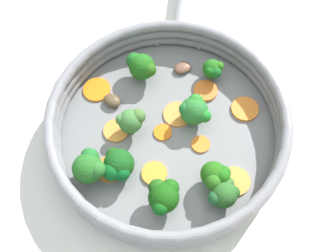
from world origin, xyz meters
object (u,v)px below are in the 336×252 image
at_px(carrot_slice_4, 163,133).
at_px(carrot_slice_7, 116,131).
at_px(carrot_slice_2, 205,91).
at_px(carrot_slice_8, 201,144).
at_px(broccoli_floret_4, 216,175).
at_px(broccoli_floret_6, 142,66).
at_px(mushroom_piece_1, 183,68).
at_px(broccoli_floret_2, 224,193).
at_px(mushroom_piece_0, 112,101).
at_px(broccoli_floret_1, 118,165).
at_px(broccoli_floret_8, 89,166).
at_px(carrot_slice_5, 154,173).
at_px(broccoli_floret_3, 213,69).
at_px(carrot_slice_0, 177,114).
at_px(skillet, 168,133).
at_px(broccoli_floret_0, 131,121).
at_px(carrot_slice_6, 245,109).
at_px(carrot_slice_1, 235,181).
at_px(broccoli_floret_5, 195,112).
at_px(carrot_slice_3, 109,169).
at_px(broccoli_floret_7, 163,196).
at_px(carrot_slice_9, 97,90).

relative_size(carrot_slice_4, carrot_slice_7, 0.72).
distance_m(carrot_slice_2, carrot_slice_8, 0.10).
distance_m(broccoli_floret_4, broccoli_floret_6, 0.22).
height_order(carrot_slice_8, mushroom_piece_1, mushroom_piece_1).
bearing_deg(broccoli_floret_2, mushroom_piece_0, 20.04).
height_order(carrot_slice_4, mushroom_piece_1, mushroom_piece_1).
xyz_separation_m(broccoli_floret_1, broccoli_floret_8, (0.01, 0.04, 0.01)).
xyz_separation_m(carrot_slice_5, broccoli_floret_3, (0.11, -0.16, 0.02)).
distance_m(carrot_slice_0, broccoli_floret_2, 0.15).
xyz_separation_m(skillet, carrot_slice_8, (-0.04, -0.03, 0.01)).
bearing_deg(broccoli_floret_2, broccoli_floret_6, 3.23).
height_order(broccoli_floret_0, broccoli_floret_6, broccoli_floret_6).
xyz_separation_m(carrot_slice_6, broccoli_floret_1, (-0.01, 0.22, 0.02)).
distance_m(broccoli_floret_6, broccoli_floret_8, 0.19).
bearing_deg(broccoli_floret_3, skillet, 117.35).
xyz_separation_m(carrot_slice_1, broccoli_floret_5, (0.12, 0.01, 0.03)).
bearing_deg(carrot_slice_0, carrot_slice_3, 105.84).
distance_m(broccoli_floret_4, broccoli_floret_7, 0.08).
relative_size(carrot_slice_9, broccoli_floret_0, 0.92).
height_order(carrot_slice_6, mushroom_piece_0, mushroom_piece_0).
bearing_deg(carrot_slice_6, mushroom_piece_1, 25.30).
relative_size(carrot_slice_2, mushroom_piece_1, 1.33).
distance_m(carrot_slice_4, broccoli_floret_2, 0.14).
bearing_deg(carrot_slice_4, carrot_slice_1, -152.84).
bearing_deg(carrot_slice_9, carrot_slice_5, -172.71).
height_order(carrot_slice_1, broccoli_floret_5, broccoli_floret_5).
bearing_deg(broccoli_floret_5, carrot_slice_6, -102.62).
bearing_deg(broccoli_floret_1, broccoli_floret_4, -122.91).
height_order(skillet, carrot_slice_4, carrot_slice_4).
height_order(carrot_slice_0, carrot_slice_2, carrot_slice_2).
distance_m(carrot_slice_6, carrot_slice_9, 0.24).
bearing_deg(broccoli_floret_0, broccoli_floret_2, -156.19).
relative_size(carrot_slice_0, carrot_slice_6, 1.03).
bearing_deg(carrot_slice_6, skillet, 80.53).
xyz_separation_m(carrot_slice_8, broccoli_floret_3, (0.10, -0.08, 0.02)).
xyz_separation_m(carrot_slice_4, carrot_slice_5, (-0.05, 0.04, 0.00)).
relative_size(carrot_slice_5, broccoli_floret_2, 0.82).
relative_size(carrot_slice_0, carrot_slice_5, 1.21).
xyz_separation_m(carrot_slice_8, mushroom_piece_1, (0.14, -0.04, 0.00)).
bearing_deg(carrot_slice_8, carrot_slice_4, 45.60).
distance_m(carrot_slice_7, broccoli_floret_4, 0.17).
distance_m(carrot_slice_5, broccoli_floret_6, 0.18).
distance_m(carrot_slice_2, broccoli_floret_1, 0.20).
xyz_separation_m(carrot_slice_2, broccoli_floret_1, (-0.07, 0.18, 0.02)).
bearing_deg(broccoli_floret_0, broccoli_floret_7, 176.55).
bearing_deg(mushroom_piece_1, broccoli_floret_2, 166.76).
bearing_deg(carrot_slice_2, broccoli_floret_8, 103.75).
height_order(carrot_slice_4, broccoli_floret_7, broccoli_floret_7).
relative_size(carrot_slice_1, broccoli_floret_6, 0.85).
bearing_deg(broccoli_floret_6, broccoli_floret_0, 146.56).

